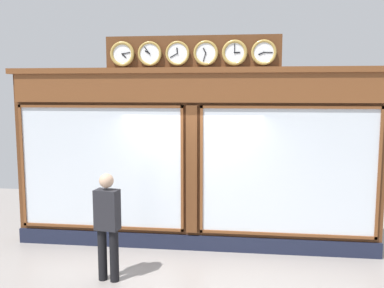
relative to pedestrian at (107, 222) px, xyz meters
The scene contains 2 objects.
shop_facade 2.07m from the pedestrian, 126.12° to the right, with size 6.86×0.42×3.89m.
pedestrian is the anchor object (origin of this frame).
Camera 1 is at (-0.91, 7.43, 2.92)m, focal length 39.22 mm.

